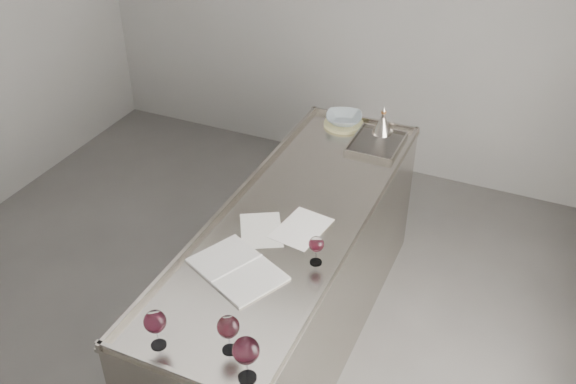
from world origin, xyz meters
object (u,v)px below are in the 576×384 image
at_px(wine_glass_left, 155,322).
at_px(wine_funnel, 383,125).
at_px(wine_glass_right, 246,351).
at_px(counter, 293,280).
at_px(notebook, 237,269).
at_px(wine_glass_middle, 228,328).
at_px(ceramic_bowl, 344,119).
at_px(wine_glass_small, 316,245).

xyz_separation_m(wine_glass_left, wine_funnel, (0.31, 2.16, -0.07)).
distance_m(wine_glass_right, wine_funnel, 2.16).
bearing_deg(counter, notebook, -97.69).
bearing_deg(counter, wine_glass_right, -75.92).
distance_m(counter, wine_glass_left, 1.25).
height_order(wine_glass_left, wine_glass_right, wine_glass_right).
bearing_deg(wine_glass_middle, wine_glass_right, -36.66).
xyz_separation_m(counter, wine_glass_left, (-0.15, -1.08, 0.60)).
height_order(wine_glass_middle, notebook, wine_glass_middle).
bearing_deg(ceramic_bowl, wine_glass_left, -91.09).
bearing_deg(wine_funnel, wine_glass_small, -86.15).
height_order(counter, wine_glass_small, wine_glass_small).
xyz_separation_m(wine_glass_left, wine_glass_right, (0.42, -0.00, 0.02)).
height_order(wine_glass_middle, wine_glass_small, wine_glass_middle).
bearing_deg(wine_glass_left, wine_funnel, 81.83).
bearing_deg(wine_funnel, wine_glass_left, -98.17).
relative_size(counter, wine_glass_small, 15.59).
bearing_deg(counter, wine_glass_left, -97.84).
xyz_separation_m(notebook, ceramic_bowl, (-0.04, 1.60, 0.04)).
height_order(wine_glass_small, wine_funnel, wine_funnel).
distance_m(counter, wine_glass_middle, 1.16).
xyz_separation_m(wine_glass_middle, ceramic_bowl, (-0.25, 2.06, -0.08)).
relative_size(wine_glass_left, ceramic_bowl, 0.79).
distance_m(wine_glass_left, wine_glass_small, 0.87).
relative_size(wine_glass_middle, wine_glass_right, 0.87).
distance_m(counter, notebook, 0.71).
distance_m(wine_glass_left, wine_glass_middle, 0.30).
relative_size(wine_glass_left, wine_funnel, 0.95).
bearing_deg(wine_glass_middle, notebook, 114.46).
xyz_separation_m(wine_glass_middle, notebook, (-0.21, 0.46, -0.13)).
height_order(wine_glass_left, ceramic_bowl, wine_glass_left).
bearing_deg(notebook, wine_glass_right, -33.35).
xyz_separation_m(wine_glass_small, notebook, (-0.33, -0.21, -0.10)).
height_order(counter, notebook, counter).
xyz_separation_m(wine_glass_left, ceramic_bowl, (0.04, 2.16, -0.08)).
bearing_deg(notebook, wine_funnel, 106.95).
distance_m(wine_glass_middle, notebook, 0.52).
bearing_deg(wine_glass_right, wine_glass_middle, 143.34).
height_order(notebook, wine_funnel, wine_funnel).
distance_m(wine_glass_right, wine_glass_small, 0.77).
bearing_deg(wine_glass_left, notebook, 82.01).
relative_size(wine_glass_small, notebook, 0.29).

